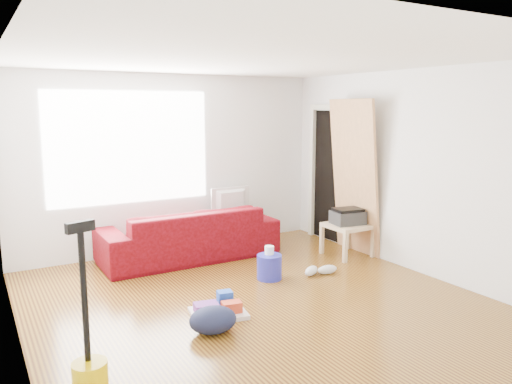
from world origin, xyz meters
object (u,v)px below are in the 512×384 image
side_table (347,229)px  bucket (269,279)px  cleaning_tray (219,309)px  sofa (190,258)px  backpack (213,332)px  tv_stand (233,228)px

side_table → bucket: (-1.45, -0.29, -0.38)m
bucket → cleaning_tray: (-0.98, -0.64, 0.06)m
sofa → bucket: (0.50, -1.28, 0.00)m
backpack → tv_stand: bearing=67.4°
sofa → backpack: sofa is taller
cleaning_tray → backpack: cleaning_tray is taller
side_table → tv_stand: bearing=132.1°
tv_stand → bucket: bearing=-89.8°
cleaning_tray → tv_stand: bearing=59.4°
tv_stand → side_table: tv_stand is taller
backpack → bucket: bearing=47.4°
bucket → backpack: size_ratio=0.67×
tv_stand → bucket: size_ratio=2.73×
bucket → backpack: bearing=-141.1°
sofa → backpack: (-0.71, -2.25, 0.00)m
sofa → backpack: 2.36m
side_table → cleaning_tray: (-2.43, -0.93, -0.32)m
tv_stand → bucket: (-0.31, -1.55, -0.26)m
tv_stand → cleaning_tray: tv_stand is taller
cleaning_tray → backpack: (-0.23, -0.34, -0.06)m
bucket → cleaning_tray: size_ratio=0.50×
sofa → cleaning_tray: 1.98m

